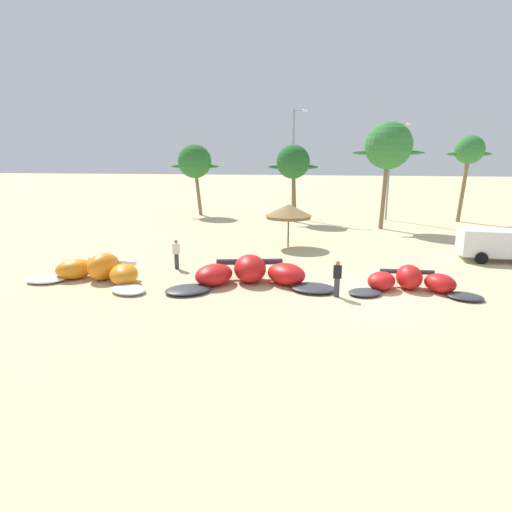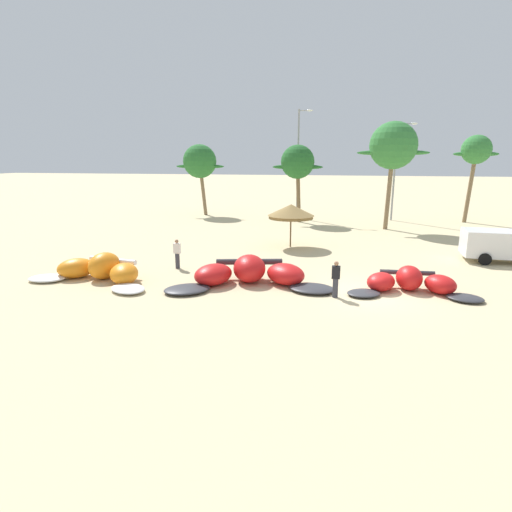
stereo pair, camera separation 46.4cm
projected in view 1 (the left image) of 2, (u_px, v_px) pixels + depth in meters
name	position (u px, v px, depth m)	size (l,w,h in m)	color
ground_plane	(369.00, 292.00, 18.93)	(260.00, 260.00, 0.00)	beige
kite_far_left	(99.00, 271.00, 20.52)	(6.89, 3.76, 1.33)	white
kite_left	(250.00, 274.00, 20.07)	(8.00, 4.65, 1.33)	#333338
kite_left_of_center	(410.00, 282.00, 19.07)	(6.02, 2.87, 1.13)	#333338
beach_umbrella_near_van	(289.00, 211.00, 28.04)	(3.14, 3.14, 2.92)	brown
parked_car_second	(506.00, 243.00, 24.44)	(5.37, 2.51, 1.84)	white
person_near_kites	(337.00, 279.00, 18.17)	(0.36, 0.24, 1.62)	#383842
person_by_umbrellas	(176.00, 254.00, 22.77)	(0.36, 0.24, 1.62)	#383842
palm_leftmost	(195.00, 162.00, 43.37)	(5.21, 3.47, 7.32)	#7F6647
palm_left	(293.00, 163.00, 38.61)	(4.65, 3.10, 7.13)	brown
palm_left_of_gap	(389.00, 146.00, 34.35)	(5.78, 3.85, 8.85)	#7F6647
palm_center_left	(469.00, 151.00, 38.40)	(3.92, 2.62, 7.98)	#7F6647
lamppost_west	(294.00, 160.00, 41.11)	(1.42, 0.24, 10.49)	gray
lamppost_west_center	(391.00, 166.00, 39.89)	(1.81, 0.24, 9.17)	gray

